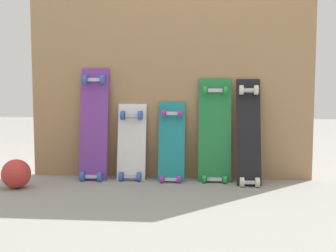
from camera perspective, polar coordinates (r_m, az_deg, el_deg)
name	(u,v)px	position (r m, az deg, el deg)	size (l,w,h in m)	color
ground_plane	(169,179)	(3.18, 0.11, -7.05)	(12.00, 12.00, 0.00)	gray
plywood_wall_panel	(170,55)	(3.19, 0.23, 9.39)	(2.08, 0.04, 1.82)	#99724C
skateboard_purple	(94,128)	(3.18, -9.84, -0.27)	(0.21, 0.21, 0.88)	#6B338C
skateboard_white	(131,146)	(3.15, -4.88, -2.66)	(0.21, 0.18, 0.62)	silver
skateboard_teal	(172,146)	(3.10, 0.48, -2.74)	(0.19, 0.21, 0.64)	#197A7F
skateboard_green	(215,135)	(3.09, 6.24, -1.16)	(0.23, 0.19, 0.81)	#1E7238
skateboard_black	(249,136)	(3.05, 10.69, -1.31)	(0.17, 0.29, 0.80)	black
rubber_ball	(16,174)	(3.06, -19.56, -6.01)	(0.19, 0.19, 0.19)	red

